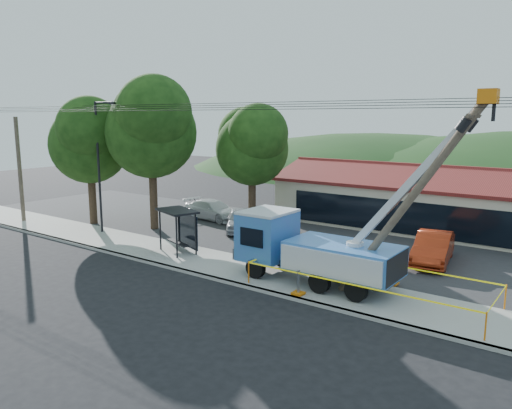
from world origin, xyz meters
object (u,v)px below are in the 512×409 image
object	(u,v)px
utility_truck	(312,247)
leaning_pole	(414,194)
car_white	(213,221)
bus_shelter	(180,221)
car_red	(432,264)
car_silver	(240,232)

from	to	relation	value
utility_truck	leaning_pole	xyz separation A→B (m)	(4.82, -0.19, 3.03)
utility_truck	car_white	size ratio (longest dim) A/B	2.22
bus_shelter	car_red	size ratio (longest dim) A/B	0.59
utility_truck	car_red	distance (m)	8.02
utility_truck	car_red	bearing A→B (deg)	61.83
car_silver	car_red	world-z (taller)	car_red
bus_shelter	car_red	bearing A→B (deg)	46.75
car_silver	car_white	bearing A→B (deg)	118.83
bus_shelter	car_silver	xyz separation A→B (m)	(-0.66, 6.52, -2.00)
car_silver	car_white	size ratio (longest dim) A/B	0.89
leaning_pole	utility_truck	bearing A→B (deg)	177.76
car_silver	car_white	xyz separation A→B (m)	(-4.07, 1.81, 0.00)
bus_shelter	leaning_pole	bearing A→B (deg)	17.31
utility_truck	car_white	distance (m)	16.23
car_silver	car_red	xyz separation A→B (m)	(13.30, 0.17, 0.00)
leaning_pole	car_silver	bearing A→B (deg)	154.50
bus_shelter	car_silver	world-z (taller)	bus_shelter
leaning_pole	car_red	bearing A→B (deg)	99.18
utility_truck	car_white	bearing A→B (deg)	148.14
car_red	car_white	xyz separation A→B (m)	(-17.37, 1.63, 0.00)
leaning_pole	car_silver	distance (m)	16.73
bus_shelter	car_white	size ratio (longest dim) A/B	0.58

